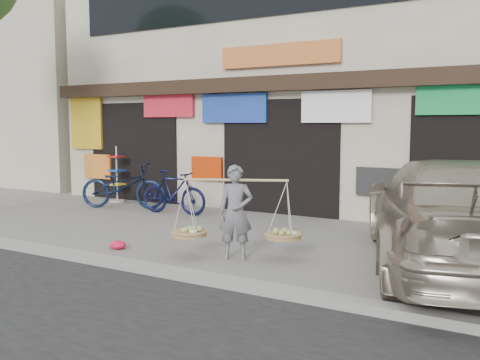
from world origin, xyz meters
The scene contains 10 objects.
ground centered at (0.00, 0.00, 0.00)m, with size 70.00×70.00×0.00m, color gray.
kerb centered at (0.00, -2.00, 0.06)m, with size 70.00×0.25×0.12m, color gray.
shophouse_block centered at (0.00, 6.42, 3.45)m, with size 14.00×6.32×7.00m.
neighbor_west centered at (-13.50, 7.00, 3.00)m, with size 12.00×7.00×6.00m, color beige.
street_vendor centered at (1.30, -0.68, 0.68)m, with size 1.93×1.17×1.49m.
bike_0 centered at (-3.75, 2.24, 0.57)m, with size 0.76×2.17×1.14m, color #0E1A35.
bike_1 centered at (-2.11, 2.18, 0.52)m, with size 0.49×1.73×1.04m, color black.
suv centered at (4.34, 0.40, 0.82)m, with size 3.94×6.06×1.63m.
display_rack centered at (-4.72, 3.06, 0.61)m, with size 0.42×0.42×1.52m.
red_bag centered at (-0.78, -1.13, 0.07)m, with size 0.31×0.25×0.14m, color #F61740.
Camera 1 is at (5.54, -7.78, 2.12)m, focal length 40.00 mm.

